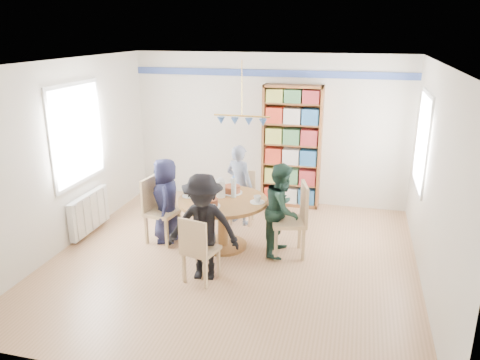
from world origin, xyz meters
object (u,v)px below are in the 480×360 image
(chair_left, at_px, (157,207))
(person_far, at_px, (239,185))
(person_right, at_px, (282,209))
(bookshelf, at_px, (292,148))
(radiator, at_px, (89,212))
(chair_near, at_px, (198,247))
(chair_right, at_px, (295,216))
(chair_far, at_px, (243,194))
(person_left, at_px, (166,200))
(dining_table, at_px, (223,212))
(person_near, at_px, (203,227))

(chair_left, distance_m, person_far, 1.41)
(person_right, relative_size, bookshelf, 0.61)
(person_far, bearing_deg, chair_left, 64.85)
(radiator, xyz_separation_m, chair_left, (1.15, 0.02, 0.20))
(chair_left, bearing_deg, person_far, 43.29)
(chair_near, bearing_deg, chair_right, 45.38)
(radiator, height_order, chair_left, chair_left)
(chair_left, bearing_deg, chair_far, 44.98)
(chair_left, height_order, person_left, person_left)
(dining_table, distance_m, chair_far, 1.03)
(dining_table, distance_m, person_left, 0.89)
(person_right, bearing_deg, dining_table, 94.93)
(radiator, relative_size, person_far, 0.75)
(dining_table, bearing_deg, person_far, 89.53)
(person_near, bearing_deg, chair_right, 35.44)
(chair_right, xyz_separation_m, person_left, (-1.94, 0.00, 0.06))
(person_left, distance_m, person_near, 1.31)
(person_right, bearing_deg, bookshelf, 8.28)
(chair_far, distance_m, bookshelf, 1.30)
(chair_left, distance_m, chair_far, 1.51)
(person_right, bearing_deg, chair_near, 144.41)
(chair_left, bearing_deg, radiator, -178.89)
(chair_right, bearing_deg, chair_far, 134.92)
(person_right, distance_m, person_near, 1.28)
(person_far, bearing_deg, chair_right, 160.47)
(chair_near, distance_m, person_left, 1.40)
(chair_left, relative_size, bookshelf, 0.46)
(person_right, distance_m, person_far, 1.24)
(chair_right, height_order, bookshelf, bookshelf)
(person_far, height_order, person_near, person_near)
(chair_far, bearing_deg, bookshelf, 55.78)
(chair_right, xyz_separation_m, person_far, (-1.04, 0.91, 0.08))
(radiator, relative_size, person_near, 0.71)
(chair_right, bearing_deg, person_right, 176.71)
(bookshelf, bearing_deg, chair_right, -79.75)
(person_far, distance_m, person_near, 1.85)
(dining_table, relative_size, chair_far, 1.51)
(chair_near, relative_size, person_left, 0.70)
(radiator, xyz_separation_m, dining_table, (2.17, 0.06, 0.21))
(radiator, distance_m, person_left, 1.32)
(dining_table, height_order, person_left, person_left)
(bookshelf, bearing_deg, dining_table, -109.41)
(chair_far, xyz_separation_m, person_far, (-0.04, -0.10, 0.19))
(radiator, bearing_deg, chair_far, 26.08)
(radiator, xyz_separation_m, chair_far, (2.22, 1.08, 0.12))
(chair_left, bearing_deg, person_right, 1.96)
(bookshelf, bearing_deg, person_far, -123.19)
(chair_far, height_order, bookshelf, bookshelf)
(chair_right, xyz_separation_m, person_near, (-1.04, -0.94, 0.12))
(chair_near, height_order, person_right, person_right)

